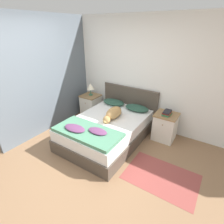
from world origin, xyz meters
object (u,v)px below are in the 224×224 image
at_px(nightstand_left, 91,105).
at_px(pillow_left, 114,102).
at_px(nightstand_right, 165,127).
at_px(pillow_right, 137,108).
at_px(bed, 107,130).
at_px(book_stack, 167,113).
at_px(table_lamp, 90,87).
at_px(dog, 113,114).

xyz_separation_m(nightstand_left, pillow_left, (0.72, 0.04, 0.25)).
distance_m(nightstand_left, nightstand_right, 2.09).
height_order(nightstand_right, pillow_right, pillow_right).
xyz_separation_m(bed, book_stack, (1.05, 0.70, 0.41)).
distance_m(bed, nightstand_right, 1.27).
bearing_deg(nightstand_left, table_lamp, 90.00).
relative_size(pillow_left, table_lamp, 1.78).
height_order(pillow_right, table_lamp, table_lamp).
bearing_deg(nightstand_right, pillow_left, 178.17).
distance_m(nightstand_left, pillow_left, 0.76).
xyz_separation_m(pillow_left, book_stack, (1.37, -0.07, 0.10)).
bearing_deg(table_lamp, pillow_left, 1.58).
xyz_separation_m(nightstand_left, nightstand_right, (2.09, 0.00, 0.00)).
relative_size(bed, pillow_right, 3.42).
relative_size(dog, table_lamp, 2.12).
xyz_separation_m(nightstand_right, dog, (-0.97, -0.60, 0.30)).
distance_m(pillow_left, table_lamp, 0.78).
relative_size(nightstand_left, table_lamp, 1.88).
xyz_separation_m(nightstand_right, pillow_left, (-1.37, 0.04, 0.25)).
xyz_separation_m(nightstand_left, table_lamp, (-0.00, 0.02, 0.54)).
distance_m(nightstand_right, pillow_left, 1.39).
bearing_deg(nightstand_left, bed, -34.78).
xyz_separation_m(bed, dog, (0.08, 0.13, 0.37)).
xyz_separation_m(bed, table_lamp, (-1.05, 0.75, 0.60)).
distance_m(nightstand_right, table_lamp, 2.16).
height_order(pillow_left, dog, dog).
height_order(nightstand_right, pillow_left, pillow_left).
xyz_separation_m(nightstand_left, dog, (1.12, -0.60, 0.30)).
bearing_deg(bed, nightstand_right, 34.78).
height_order(pillow_left, table_lamp, table_lamp).
xyz_separation_m(bed, nightstand_right, (1.05, 0.73, 0.06)).
height_order(nightstand_right, dog, dog).
bearing_deg(bed, pillow_left, 112.86).
relative_size(nightstand_left, pillow_right, 1.05).
bearing_deg(dog, pillow_left, 121.83).
bearing_deg(book_stack, pillow_right, 174.32).
bearing_deg(book_stack, nightstand_left, 179.22).
bearing_deg(table_lamp, bed, -35.65).
bearing_deg(bed, nightstand_left, 145.22).
bearing_deg(book_stack, dog, -149.60).
xyz_separation_m(bed, pillow_left, (-0.32, 0.77, 0.31)).
bearing_deg(nightstand_left, pillow_right, 1.83).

